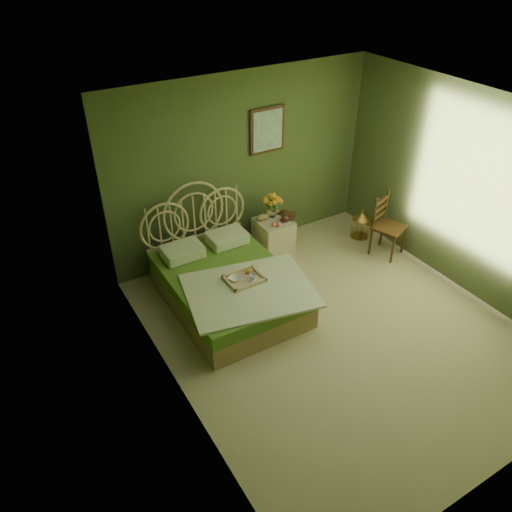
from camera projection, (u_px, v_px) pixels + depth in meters
floor at (336, 329)px, 6.09m from camera, size 4.50×4.50×0.00m
ceiling at (361, 121)px, 4.63m from camera, size 4.50×4.50×0.00m
wall_back at (243, 166)px, 6.96m from camera, size 4.00×0.00×4.00m
wall_left at (174, 300)px, 4.51m from camera, size 0.00×4.50×4.50m
wall_right at (472, 196)px, 6.21m from camera, size 0.00×4.50×4.50m
wall_art at (267, 130)px, 6.85m from camera, size 0.54×0.04×0.64m
bed at (227, 284)px, 6.37m from camera, size 1.69×2.14×1.32m
nightstand at (273, 231)px, 7.34m from camera, size 0.48×0.49×0.96m
chair at (386, 221)px, 7.25m from camera, size 0.53×0.53×0.93m
birdcage at (361, 225)px, 7.76m from camera, size 0.28×0.28×0.43m
book_lower at (283, 216)px, 7.31m from camera, size 0.25×0.28×0.02m
book_upper at (284, 215)px, 7.30m from camera, size 0.29×0.30×0.02m
cereal_bowl at (235, 279)px, 6.06m from camera, size 0.18×0.18×0.04m
coffee_cup at (252, 277)px, 6.05m from camera, size 0.10×0.10×0.08m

